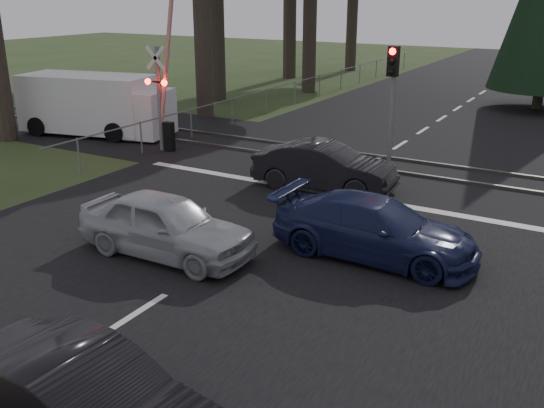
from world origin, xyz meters
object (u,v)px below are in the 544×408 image
Objects in this scene: silver_car at (166,225)px; dark_car_far at (324,167)px; traffic_signal_center at (392,89)px; blue_sedan at (375,228)px; dark_hatchback at (84,404)px; white_van at (99,105)px; crossing_signal at (164,96)px.

dark_car_far is (1.00, 6.14, -0.01)m from silver_car.
silver_car is at bearing 166.18° from dark_car_far.
blue_sedan is (1.87, -6.08, -2.13)m from traffic_signal_center.
silver_car is (-2.20, -8.32, -2.10)m from traffic_signal_center.
traffic_signal_center is at bearing 17.26° from blue_sedan.
white_van is (-13.29, 13.60, 0.55)m from dark_hatchback.
crossing_signal is at bearing 75.14° from dark_car_far.
dark_car_far is at bearing -118.86° from traffic_signal_center.
dark_hatchback is at bearing -54.50° from crossing_signal.
dark_hatchback is (0.85, -13.68, -2.12)m from traffic_signal_center.
dark_car_far is at bearing -9.72° from silver_car.
dark_hatchback is 0.63× the size of white_van.
traffic_signal_center is at bearing -33.41° from dark_car_far.
white_van is at bearing 74.86° from dark_car_far.
traffic_signal_center is 0.63× the size of white_van.
traffic_signal_center reaches higher than white_van.
traffic_signal_center is 8.86m from silver_car.
dark_car_far is (-1.20, -2.18, -2.11)m from traffic_signal_center.
traffic_signal_center is (8.27, 0.89, 0.75)m from crossing_signal.
blue_sedan is at bearing -34.91° from white_van.
dark_car_far reaches higher than dark_hatchback.
dark_hatchback is 6.17m from silver_car.
crossing_signal reaches higher than dark_car_far.
dark_hatchback is at bearing -57.81° from white_van.
crossing_signal is 1.51× the size of blue_sedan.
dark_car_far is 11.45m from white_van.
dark_car_far reaches higher than blue_sedan.
blue_sedan is (10.14, -5.19, -1.39)m from crossing_signal.
silver_car is at bearing 31.75° from dark_hatchback.
crossing_signal reaches higher than dark_hatchback.
traffic_signal_center is at bearing -11.80° from white_van.
traffic_signal_center is 0.89× the size of blue_sedan.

